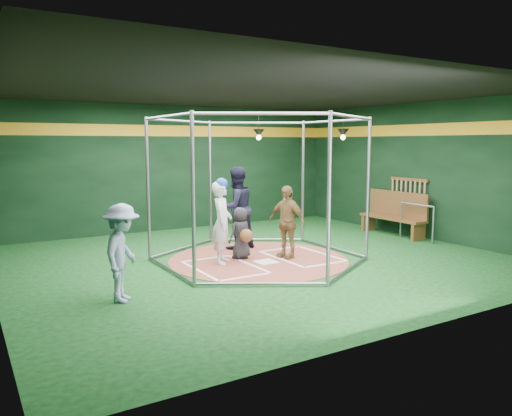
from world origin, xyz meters
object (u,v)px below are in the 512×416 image
umpire (236,208)px  dugout_bench (395,213)px  visitor_leopard (287,222)px  batter_figure (222,221)px

umpire → dugout_bench: (4.51, -0.64, -0.37)m
visitor_leopard → dugout_bench: size_ratio=0.77×
batter_figure → umpire: size_ratio=0.92×
batter_figure → umpire: 1.47m
batter_figure → dugout_bench: size_ratio=0.87×
batter_figure → visitor_leopard: (1.43, -0.25, -0.10)m
umpire → dugout_bench: 4.57m
visitor_leopard → batter_figure: bearing=-118.6°
umpire → visitor_leopard: bearing=103.3°
batter_figure → visitor_leopard: batter_figure is taller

